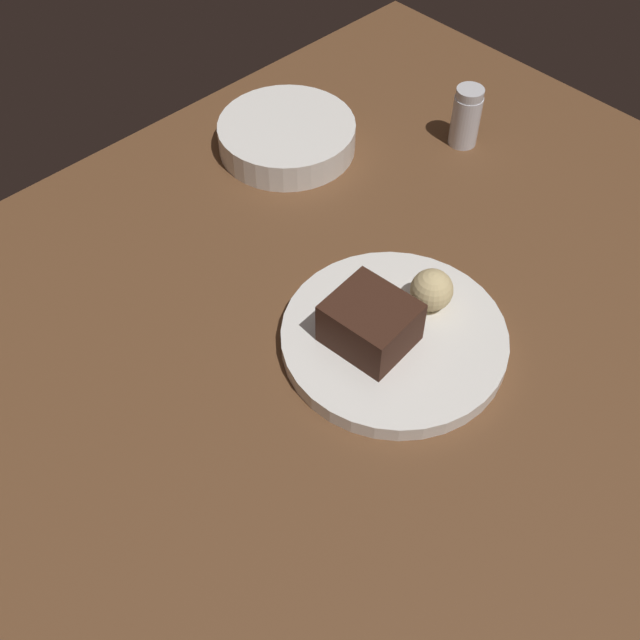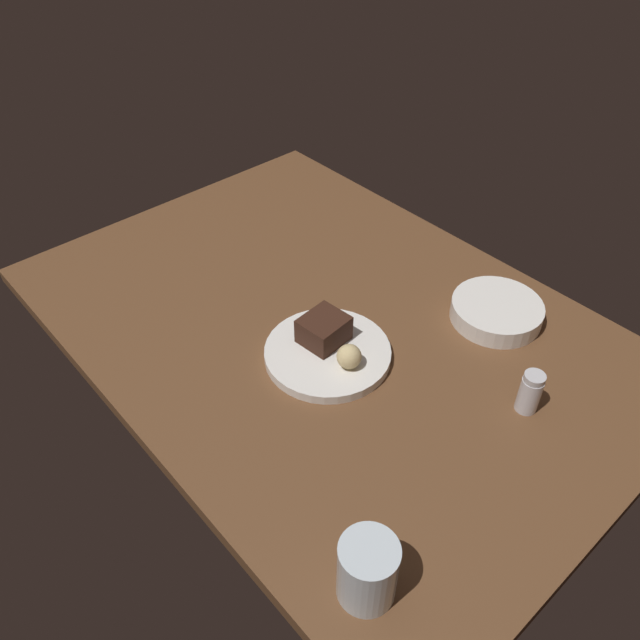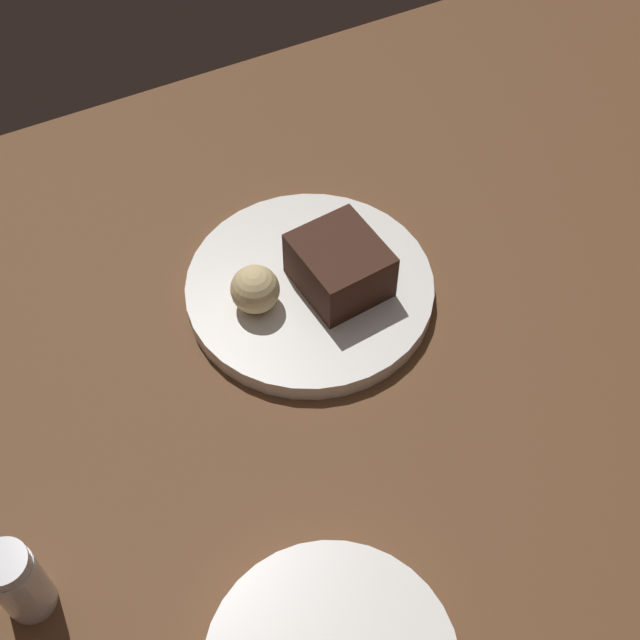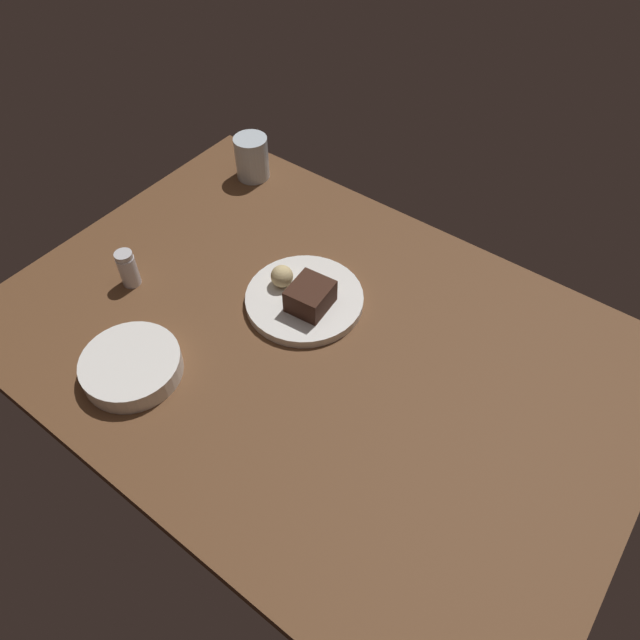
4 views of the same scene
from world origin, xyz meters
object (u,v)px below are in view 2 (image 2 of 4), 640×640
object	(u,v)px
side_bowl	(496,311)
dessert_plate	(328,353)
chocolate_cake_slice	(324,330)
bread_roll	(349,356)
water_glass	(367,570)
salt_shaker	(530,392)

from	to	relation	value
side_bowl	dessert_plate	bearing A→B (deg)	-113.69
chocolate_cake_slice	side_bowl	world-z (taller)	chocolate_cake_slice
dessert_plate	chocolate_cake_slice	bearing A→B (deg)	153.40
chocolate_cake_slice	bread_roll	size ratio (longest dim) A/B	1.81
chocolate_cake_slice	water_glass	bearing A→B (deg)	-35.05
dessert_plate	water_glass	distance (cm)	44.40
bread_roll	salt_shaker	world-z (taller)	salt_shaker
dessert_plate	bread_roll	bearing A→B (deg)	0.93
salt_shaker	bread_roll	bearing A→B (deg)	-147.21
dessert_plate	water_glass	bearing A→B (deg)	-35.58
dessert_plate	salt_shaker	xyz separation A→B (cm)	(31.57, 16.89, 3.05)
salt_shaker	water_glass	xyz separation A→B (cm)	(4.38, -42.60, 1.18)
chocolate_cake_slice	water_glass	xyz separation A→B (cm)	(38.41, -26.95, 0.76)
chocolate_cake_slice	dessert_plate	bearing A→B (deg)	-26.60
chocolate_cake_slice	bread_roll	xyz separation A→B (cm)	(7.96, -1.15, -0.30)
water_glass	dessert_plate	bearing A→B (deg)	144.42
bread_roll	water_glass	size ratio (longest dim) A/B	0.43
dessert_plate	chocolate_cake_slice	xyz separation A→B (cm)	(-2.47, 1.24, 3.48)
chocolate_cake_slice	salt_shaker	xyz separation A→B (cm)	(34.03, 15.65, -0.42)
chocolate_cake_slice	bread_roll	bearing A→B (deg)	-8.19
bread_roll	water_glass	xyz separation A→B (cm)	(30.45, -25.80, 1.06)
chocolate_cake_slice	water_glass	distance (cm)	46.93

